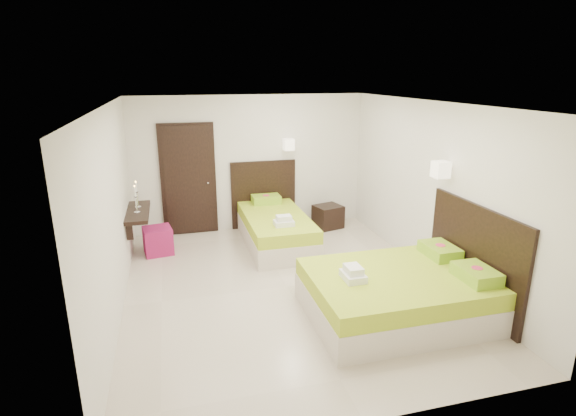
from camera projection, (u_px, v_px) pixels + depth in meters
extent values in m
plane|color=beige|center=(287.00, 286.00, 6.53)|extent=(5.50, 5.50, 0.00)
cube|color=beige|center=(276.00, 235.00, 8.09)|extent=(1.07, 2.15, 0.34)
cube|color=#93B41C|center=(276.00, 221.00, 8.01)|extent=(1.06, 2.13, 0.21)
cube|color=black|center=(264.00, 194.00, 8.92)|extent=(1.29, 0.05, 1.34)
cube|color=#8FBC22|center=(266.00, 199.00, 8.71)|extent=(0.54, 0.36, 0.15)
cylinder|color=#F03865|center=(266.00, 195.00, 8.68)|extent=(0.13, 0.13, 0.00)
cube|color=white|center=(284.00, 223.00, 7.42)|extent=(0.32, 0.24, 0.09)
cube|color=white|center=(284.00, 218.00, 7.40)|extent=(0.24, 0.18, 0.09)
cube|color=beige|center=(289.00, 145.00, 8.61)|extent=(0.19, 0.19, 0.21)
cylinder|color=#2D2116|center=(288.00, 144.00, 8.68)|extent=(0.03, 0.16, 0.03)
cube|color=beige|center=(396.00, 303.00, 5.71)|extent=(2.21, 1.66, 0.35)
cube|color=#93B41C|center=(398.00, 282.00, 5.63)|extent=(2.19, 1.64, 0.22)
cube|color=black|center=(474.00, 257.00, 5.83)|extent=(0.05, 1.88, 1.38)
cube|color=#8FBC22|center=(476.00, 274.00, 5.42)|extent=(0.38, 0.55, 0.15)
cylinder|color=#F03865|center=(477.00, 268.00, 5.40)|extent=(0.13, 0.13, 0.00)
cube|color=#8FBC22|center=(440.00, 250.00, 6.14)|extent=(0.38, 0.55, 0.15)
cylinder|color=#F03865|center=(440.00, 245.00, 6.11)|extent=(0.13, 0.13, 0.00)
cube|color=white|center=(353.00, 276.00, 5.44)|extent=(0.24, 0.33, 0.09)
cube|color=white|center=(353.00, 270.00, 5.41)|extent=(0.18, 0.25, 0.09)
cube|color=beige|center=(441.00, 170.00, 6.14)|extent=(0.20, 0.20, 0.22)
cylinder|color=#2D2116|center=(446.00, 169.00, 6.16)|extent=(0.16, 0.03, 0.03)
cube|color=black|center=(328.00, 217.00, 8.98)|extent=(0.61, 0.57, 0.45)
cube|color=maroon|center=(158.00, 241.00, 7.68)|extent=(0.52, 0.52, 0.46)
cube|color=black|center=(189.00, 180.00, 8.44)|extent=(1.02, 0.06, 2.14)
cube|color=black|center=(189.00, 180.00, 8.41)|extent=(0.88, 0.04, 2.06)
cylinder|color=silver|center=(208.00, 182.00, 8.48)|extent=(0.03, 0.10, 0.03)
cube|color=black|center=(138.00, 212.00, 7.27)|extent=(0.35, 1.20, 0.06)
cube|color=black|center=(129.00, 230.00, 6.87)|extent=(0.10, 0.04, 0.30)
cube|color=black|center=(133.00, 213.00, 7.70)|extent=(0.10, 0.04, 0.30)
cylinder|color=silver|center=(137.00, 212.00, 7.12)|extent=(0.10, 0.10, 0.02)
cylinder|color=silver|center=(136.00, 205.00, 7.08)|extent=(0.02, 0.02, 0.22)
cone|color=silver|center=(136.00, 197.00, 7.05)|extent=(0.07, 0.07, 0.04)
cylinder|color=white|center=(135.00, 191.00, 7.02)|extent=(0.02, 0.02, 0.15)
sphere|color=#FFB23F|center=(134.00, 186.00, 6.99)|extent=(0.02, 0.02, 0.02)
cylinder|color=silver|center=(138.00, 207.00, 7.40)|extent=(0.10, 0.10, 0.02)
cylinder|color=silver|center=(137.00, 200.00, 7.36)|extent=(0.02, 0.02, 0.22)
cone|color=silver|center=(137.00, 193.00, 7.32)|extent=(0.07, 0.07, 0.04)
cylinder|color=white|center=(136.00, 187.00, 7.30)|extent=(0.02, 0.02, 0.15)
sphere|color=#FFB23F|center=(136.00, 182.00, 7.27)|extent=(0.02, 0.02, 0.02)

